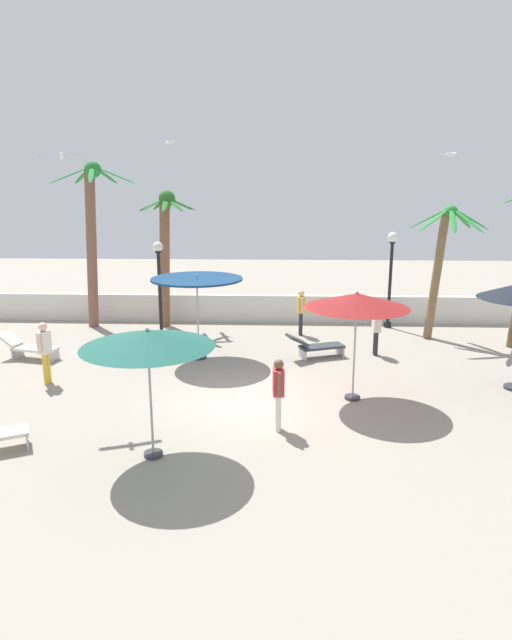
{
  "coord_description": "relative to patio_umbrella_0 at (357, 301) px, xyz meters",
  "views": [
    {
      "loc": [
        0.61,
        -12.56,
        5.2
      ],
      "look_at": [
        0.0,
        2.96,
        1.4
      ],
      "focal_mm": 30.1,
      "sensor_mm": 36.0,
      "label": 1
    }
  ],
  "objects": [
    {
      "name": "ground_plane",
      "position": [
        -2.56,
        -0.32,
        -2.55
      ],
      "size": [
        56.0,
        56.0,
        0.0
      ],
      "primitive_type": "plane",
      "color": "#9E9384"
    },
    {
      "name": "boundary_wall",
      "position": [
        -2.56,
        8.14,
        -2.01
      ],
      "size": [
        25.2,
        0.3,
        1.08
      ],
      "primitive_type": "cube",
      "color": "silver",
      "rests_on": "ground_plane"
    },
    {
      "name": "patio_umbrella_0",
      "position": [
        0.0,
        0.0,
        0.0
      ],
      "size": [
        2.59,
        2.59,
        2.79
      ],
      "color": "#333338",
      "rests_on": "ground_plane"
    },
    {
      "name": "patio_umbrella_1",
      "position": [
        -4.39,
        -3.18,
        -0.12
      ],
      "size": [
        2.57,
        2.57,
        2.66
      ],
      "color": "#333338",
      "rests_on": "ground_plane"
    },
    {
      "name": "patio_umbrella_2",
      "position": [
        -4.4,
        3.22,
        -0.13
      ],
      "size": [
        2.81,
        2.81,
        2.68
      ],
      "color": "#333338",
      "rests_on": "ground_plane"
    },
    {
      "name": "palm_tree_0",
      "position": [
        3.74,
        5.93,
        0.46
      ],
      "size": [
        2.72,
        2.74,
        4.69
      ],
      "color": "brown",
      "rests_on": "ground_plane"
    },
    {
      "name": "palm_tree_1",
      "position": [
        -6.17,
        7.29,
        0.65
      ],
      "size": [
        2.19,
        2.19,
        5.18
      ],
      "color": "brown",
      "rests_on": "ground_plane"
    },
    {
      "name": "palm_tree_2",
      "position": [
        -8.87,
        7.1,
        1.19
      ],
      "size": [
        2.93,
        3.04,
        6.2
      ],
      "color": "brown",
      "rests_on": "ground_plane"
    },
    {
      "name": "lamp_post_0",
      "position": [
        2.35,
        7.41,
        -0.23
      ],
      "size": [
        0.38,
        0.38,
        3.65
      ],
      "color": "black",
      "rests_on": "ground_plane"
    },
    {
      "name": "lamp_post_1",
      "position": [
        -6.0,
        5.24,
        -0.48
      ],
      "size": [
        0.35,
        0.35,
        3.47
      ],
      "color": "black",
      "rests_on": "ground_plane"
    },
    {
      "name": "lounge_chair_1",
      "position": [
        -0.73,
        3.4,
        -2.14
      ],
      "size": [
        1.93,
        1.15,
        0.82
      ],
      "color": "#B7B7BC",
      "rests_on": "ground_plane"
    },
    {
      "name": "lounge_chair_2",
      "position": [
        -9.72,
        2.93,
        -2.15
      ],
      "size": [
        1.95,
        0.94,
        0.84
      ],
      "color": "#B7B7BC",
      "rests_on": "ground_plane"
    },
    {
      "name": "guest_0",
      "position": [
        -1.9,
        -1.88,
        -1.56
      ],
      "size": [
        0.26,
        0.56,
        1.64
      ],
      "color": "silver",
      "rests_on": "ground_plane"
    },
    {
      "name": "guest_1",
      "position": [
        -1.07,
        6.11,
        -1.53
      ],
      "size": [
        0.28,
        0.56,
        1.67
      ],
      "color": "#26262D",
      "rests_on": "ground_plane"
    },
    {
      "name": "guest_2",
      "position": [
        1.23,
        3.78,
        -1.61
      ],
      "size": [
        0.26,
        0.56,
        1.56
      ],
      "color": "#26262D",
      "rests_on": "ground_plane"
    },
    {
      "name": "guest_3",
      "position": [
        -8.23,
        0.81,
        -1.5
      ],
      "size": [
        0.27,
        0.56,
        1.72
      ],
      "color": "gold",
      "rests_on": "ground_plane"
    },
    {
      "name": "seagull_0",
      "position": [
        -7.03,
        0.07,
        3.41
      ],
      "size": [
        1.25,
        0.56,
        0.14
      ],
      "color": "white"
    },
    {
      "name": "seagull_1",
      "position": [
        -6.22,
        9.05,
        4.44
      ],
      "size": [
        0.58,
        1.36,
        0.14
      ],
      "color": "white"
    },
    {
      "name": "seagull_2",
      "position": [
        3.95,
        6.5,
        3.82
      ],
      "size": [
        0.38,
        1.09,
        0.14
      ],
      "color": "white"
    }
  ]
}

